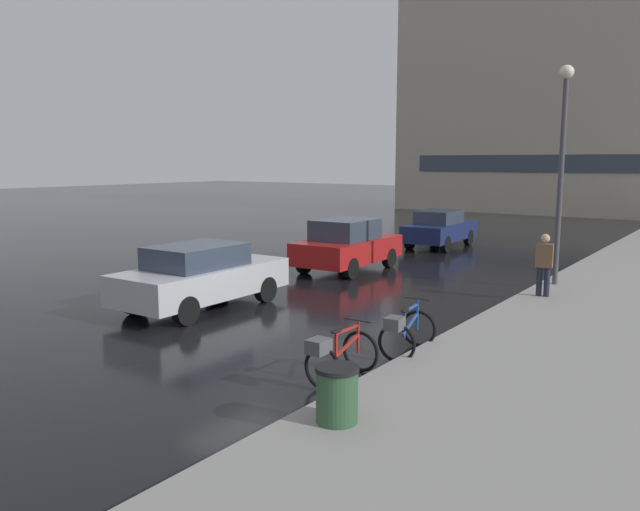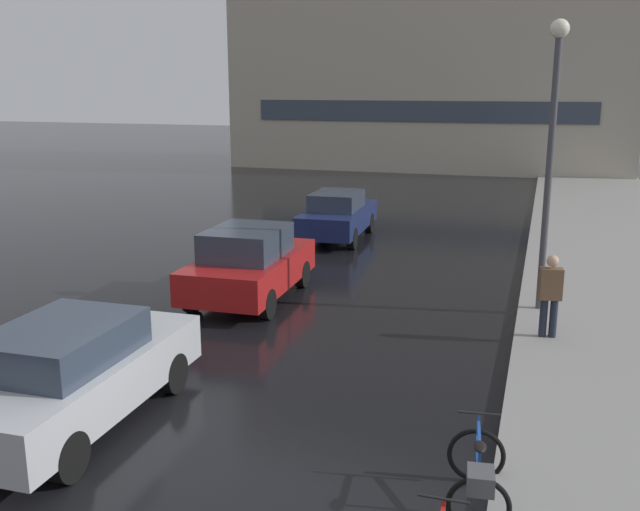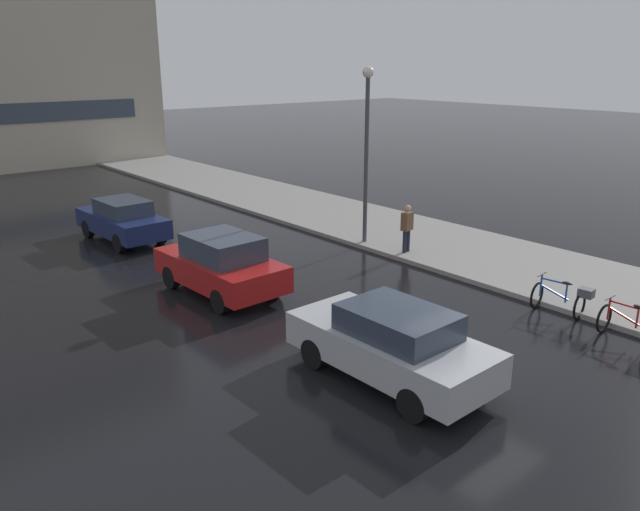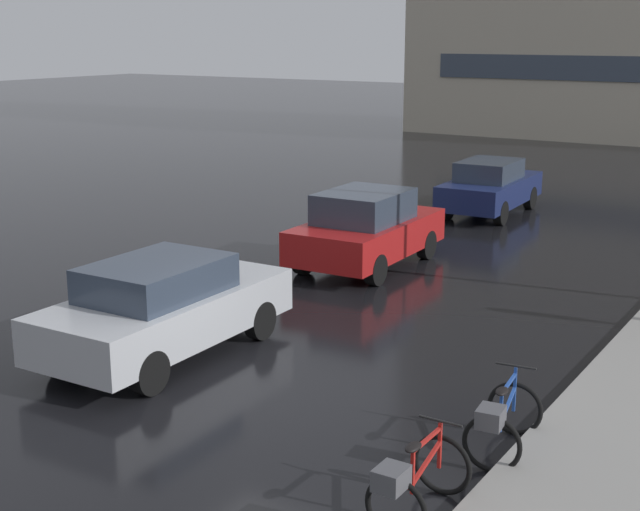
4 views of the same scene
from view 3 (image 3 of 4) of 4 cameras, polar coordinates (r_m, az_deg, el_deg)
ground_plane at (r=14.13m, az=14.30°, el=-8.85°), size 140.00×140.00×0.00m
sidewalk_kerb at (r=24.59m, az=3.73°, el=3.10°), size 4.80×60.00×0.14m
bicycle_nearest at (r=15.83m, az=26.86°, el=-5.50°), size 0.70×1.41×0.91m
bicycle_second at (r=16.73m, az=21.44°, el=-3.61°), size 0.83×1.46×0.96m
car_silver at (r=12.52m, az=6.59°, el=-7.94°), size 1.95×4.36×1.54m
car_red at (r=17.17m, az=-9.02°, el=-0.79°), size 2.01×4.06×1.66m
car_navy at (r=23.07m, az=-17.60°, el=3.13°), size 1.86×4.14×1.51m
pedestrian at (r=20.39m, az=7.95°, el=2.56°), size 0.43×0.30×1.71m
streetlamp at (r=20.96m, az=4.30°, el=10.84°), size 0.37×0.37×5.96m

